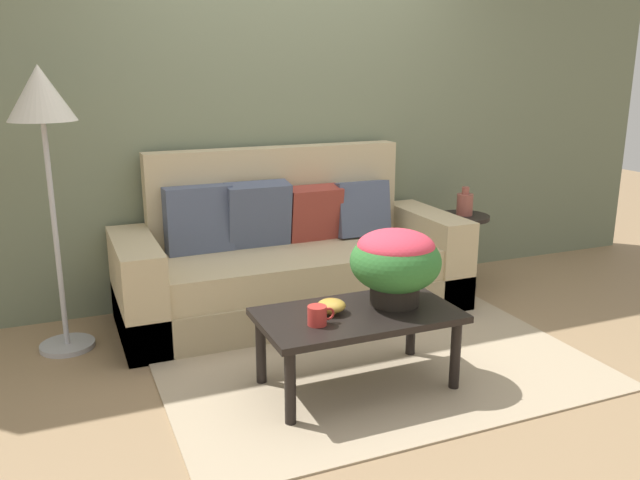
{
  "coord_description": "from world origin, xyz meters",
  "views": [
    {
      "loc": [
        -1.57,
        -3.15,
        1.61
      ],
      "look_at": [
        -0.19,
        0.15,
        0.65
      ],
      "focal_mm": 36.4,
      "sensor_mm": 36.0,
      "label": 1
    }
  ],
  "objects_px": {
    "snack_bowl": "(331,306)",
    "table_vase": "(465,204)",
    "coffee_table": "(358,322)",
    "side_table": "(462,238)",
    "couch": "(291,263)",
    "coffee_mug": "(318,315)",
    "potted_plant": "(396,260)",
    "floor_lamp": "(42,116)"
  },
  "relations": [
    {
      "from": "side_table",
      "to": "floor_lamp",
      "type": "xyz_separation_m",
      "value": [
        -2.78,
        -0.03,
        0.97
      ]
    },
    {
      "from": "couch",
      "to": "table_vase",
      "type": "distance_m",
      "value": 1.38
    },
    {
      "from": "couch",
      "to": "snack_bowl",
      "type": "height_order",
      "value": "couch"
    },
    {
      "from": "side_table",
      "to": "floor_lamp",
      "type": "bearing_deg",
      "value": -179.29
    },
    {
      "from": "side_table",
      "to": "coffee_mug",
      "type": "relative_size",
      "value": 4.02
    },
    {
      "from": "coffee_mug",
      "to": "table_vase",
      "type": "bearing_deg",
      "value": 35.78
    },
    {
      "from": "couch",
      "to": "table_vase",
      "type": "xyz_separation_m",
      "value": [
        1.35,
        -0.03,
        0.3
      ]
    },
    {
      "from": "side_table",
      "to": "couch",
      "type": "bearing_deg",
      "value": 178.53
    },
    {
      "from": "floor_lamp",
      "to": "table_vase",
      "type": "xyz_separation_m",
      "value": [
        2.79,
        0.04,
        -0.71
      ]
    },
    {
      "from": "coffee_table",
      "to": "potted_plant",
      "type": "distance_m",
      "value": 0.37
    },
    {
      "from": "floor_lamp",
      "to": "snack_bowl",
      "type": "distance_m",
      "value": 1.86
    },
    {
      "from": "coffee_table",
      "to": "snack_bowl",
      "type": "bearing_deg",
      "value": 162.35
    },
    {
      "from": "floor_lamp",
      "to": "table_vase",
      "type": "distance_m",
      "value": 2.88
    },
    {
      "from": "coffee_table",
      "to": "potted_plant",
      "type": "xyz_separation_m",
      "value": [
        0.23,
        0.04,
        0.29
      ]
    },
    {
      "from": "side_table",
      "to": "coffee_mug",
      "type": "bearing_deg",
      "value": -144.14
    },
    {
      "from": "floor_lamp",
      "to": "coffee_mug",
      "type": "xyz_separation_m",
      "value": [
        1.12,
        -1.16,
        -0.9
      ]
    },
    {
      "from": "snack_bowl",
      "to": "table_vase",
      "type": "xyz_separation_m",
      "value": [
        1.54,
        1.09,
        0.19
      ]
    },
    {
      "from": "table_vase",
      "to": "snack_bowl",
      "type": "bearing_deg",
      "value": -144.86
    },
    {
      "from": "couch",
      "to": "coffee_mug",
      "type": "height_order",
      "value": "couch"
    },
    {
      "from": "coffee_table",
      "to": "coffee_mug",
      "type": "distance_m",
      "value": 0.28
    },
    {
      "from": "coffee_table",
      "to": "coffee_mug",
      "type": "xyz_separation_m",
      "value": [
        -0.25,
        -0.07,
        0.1
      ]
    },
    {
      "from": "couch",
      "to": "coffee_table",
      "type": "height_order",
      "value": "couch"
    },
    {
      "from": "table_vase",
      "to": "side_table",
      "type": "bearing_deg",
      "value": -166.45
    },
    {
      "from": "coffee_table",
      "to": "potted_plant",
      "type": "relative_size",
      "value": 2.14
    },
    {
      "from": "couch",
      "to": "potted_plant",
      "type": "xyz_separation_m",
      "value": [
        0.16,
        -1.12,
        0.31
      ]
    },
    {
      "from": "coffee_table",
      "to": "table_vase",
      "type": "distance_m",
      "value": 1.83
    },
    {
      "from": "potted_plant",
      "to": "snack_bowl",
      "type": "height_order",
      "value": "potted_plant"
    },
    {
      "from": "coffee_table",
      "to": "coffee_mug",
      "type": "relative_size",
      "value": 7.34
    },
    {
      "from": "couch",
      "to": "floor_lamp",
      "type": "relative_size",
      "value": 1.4
    },
    {
      "from": "floor_lamp",
      "to": "snack_bowl",
      "type": "xyz_separation_m",
      "value": [
        1.24,
        -1.05,
        -0.9
      ]
    },
    {
      "from": "potted_plant",
      "to": "side_table",
      "type": "bearing_deg",
      "value": 42.67
    },
    {
      "from": "coffee_mug",
      "to": "snack_bowl",
      "type": "relative_size",
      "value": 0.95
    },
    {
      "from": "potted_plant",
      "to": "table_vase",
      "type": "bearing_deg",
      "value": 42.53
    },
    {
      "from": "snack_bowl",
      "to": "table_vase",
      "type": "relative_size",
      "value": 0.69
    },
    {
      "from": "potted_plant",
      "to": "couch",
      "type": "bearing_deg",
      "value": 98.37
    },
    {
      "from": "side_table",
      "to": "table_vase",
      "type": "distance_m",
      "value": 0.26
    },
    {
      "from": "potted_plant",
      "to": "snack_bowl",
      "type": "relative_size",
      "value": 3.24
    },
    {
      "from": "couch",
      "to": "coffee_mug",
      "type": "relative_size",
      "value": 16.56
    },
    {
      "from": "table_vase",
      "to": "potted_plant",
      "type": "bearing_deg",
      "value": -137.47
    },
    {
      "from": "floor_lamp",
      "to": "potted_plant",
      "type": "xyz_separation_m",
      "value": [
        1.6,
        -1.05,
        -0.71
      ]
    },
    {
      "from": "side_table",
      "to": "table_vase",
      "type": "bearing_deg",
      "value": 13.55
    },
    {
      "from": "coffee_table",
      "to": "table_vase",
      "type": "xyz_separation_m",
      "value": [
        1.42,
        1.13,
        0.28
      ]
    }
  ]
}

